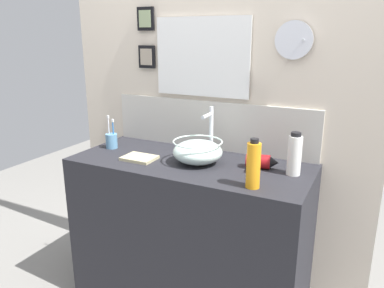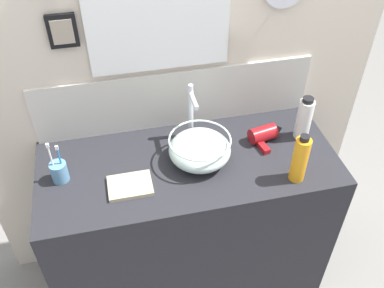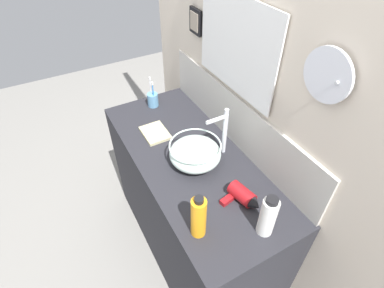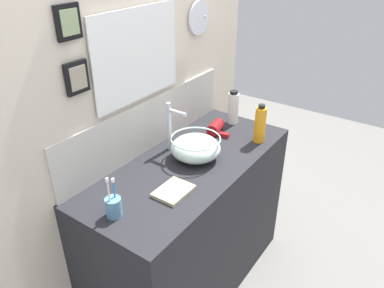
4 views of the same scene
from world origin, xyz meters
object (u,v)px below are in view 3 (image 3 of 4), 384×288
toothbrush_cup (153,99)px  hand_towel (155,133)px  glass_bowl_sink (194,153)px  soap_dispenser (268,216)px  lotion_bottle (199,217)px  faucet (223,129)px  hair_drier (243,196)px

toothbrush_cup → hand_towel: size_ratio=1.12×
glass_bowl_sink → soap_dispenser: 0.49m
glass_bowl_sink → toothbrush_cup: toothbrush_cup is taller
glass_bowl_sink → lotion_bottle: lotion_bottle is taller
faucet → hair_drier: size_ratio=1.59×
toothbrush_cup → glass_bowl_sink: bearing=-2.0°
hair_drier → hand_towel: bearing=-166.0°
glass_bowl_sink → hair_drier: size_ratio=1.52×
faucet → hair_drier: faucet is taller
faucet → hair_drier: (0.32, -0.09, -0.12)m
toothbrush_cup → hand_towel: (0.27, -0.10, -0.04)m
toothbrush_cup → soap_dispenser: size_ratio=0.94×
faucet → hand_towel: bearing=-141.1°
glass_bowl_sink → toothbrush_cup: size_ratio=1.33×
lotion_bottle → soap_dispenser: (0.13, 0.24, -0.01)m
hair_drier → toothbrush_cup: 0.90m
lotion_bottle → soap_dispenser: bearing=62.6°
toothbrush_cup → hand_towel: bearing=-21.2°
soap_dispenser → hand_towel: soap_dispenser is taller
lotion_bottle → hand_towel: lotion_bottle is taller
faucet → soap_dispenser: faucet is taller
soap_dispenser → hair_drier: bearing=175.8°
lotion_bottle → toothbrush_cup: bearing=167.8°
faucet → lotion_bottle: faucet is taller
hair_drier → glass_bowl_sink: bearing=-167.3°
lotion_bottle → hand_towel: (-0.67, 0.10, -0.10)m
lotion_bottle → soap_dispenser: size_ratio=1.07×
hand_towel → glass_bowl_sink: bearing=15.4°
hair_drier → lotion_bottle: size_ratio=0.77×
glass_bowl_sink → soap_dispenser: soap_dispenser is taller
hand_towel → toothbrush_cup: bearing=158.8°
glass_bowl_sink → lotion_bottle: bearing=-26.9°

